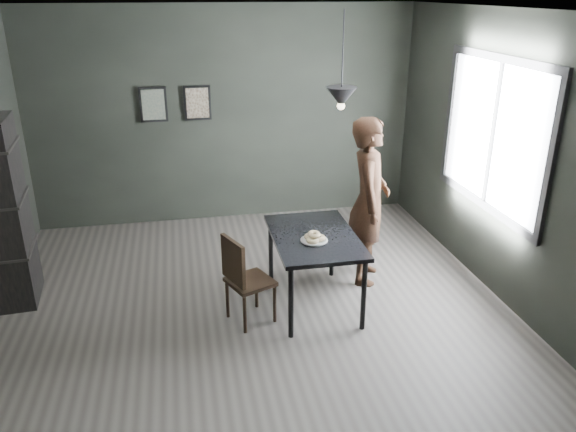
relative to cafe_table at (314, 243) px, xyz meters
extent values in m
plane|color=#3A3632|center=(-0.60, 0.00, -0.67)|extent=(5.00, 5.00, 0.00)
cube|color=black|center=(-0.60, 2.50, 0.73)|extent=(5.00, 0.10, 2.80)
cube|color=silver|center=(-0.60, 0.00, 2.13)|extent=(5.00, 5.00, 0.02)
cube|color=white|center=(1.88, 0.20, 0.93)|extent=(0.02, 1.80, 1.40)
cube|color=black|center=(1.87, 0.20, 0.93)|extent=(0.04, 1.96, 1.56)
cube|color=black|center=(0.00, 0.00, 0.06)|extent=(0.80, 1.20, 0.04)
cylinder|color=black|center=(-0.34, -0.54, -0.32)|extent=(0.05, 0.05, 0.71)
cylinder|color=black|center=(0.34, -0.54, -0.32)|extent=(0.05, 0.05, 0.71)
cylinder|color=black|center=(-0.34, 0.54, -0.32)|extent=(0.05, 0.05, 0.71)
cylinder|color=black|center=(0.34, 0.54, -0.32)|extent=(0.05, 0.05, 0.71)
cylinder|color=silver|center=(-0.04, -0.14, 0.08)|extent=(0.23, 0.23, 0.01)
torus|color=beige|center=(0.01, -0.14, 0.11)|extent=(0.12, 0.12, 0.04)
torus|color=beige|center=(-0.06, -0.10, 0.11)|extent=(0.12, 0.12, 0.04)
torus|color=beige|center=(-0.06, -0.19, 0.11)|extent=(0.12, 0.12, 0.04)
torus|color=beige|center=(-0.04, -0.14, 0.15)|extent=(0.16, 0.16, 0.06)
imported|color=black|center=(0.68, 0.42, 0.22)|extent=(0.63, 0.76, 1.79)
cube|color=black|center=(-0.66, -0.18, -0.26)|extent=(0.50, 0.50, 0.04)
cube|color=black|center=(-0.82, -0.25, 0.00)|extent=(0.18, 0.36, 0.42)
cylinder|color=black|center=(-0.74, -0.40, -0.49)|extent=(0.03, 0.03, 0.37)
cylinder|color=black|center=(-0.44, -0.27, -0.49)|extent=(0.03, 0.03, 0.37)
cylinder|color=black|center=(-0.87, -0.10, -0.49)|extent=(0.03, 0.03, 0.37)
cylinder|color=black|center=(-0.57, 0.03, -0.49)|extent=(0.03, 0.03, 0.37)
cube|color=black|center=(-2.92, 0.68, 0.26)|extent=(0.40, 0.65, 1.87)
cylinder|color=black|center=(0.25, 0.10, 1.75)|extent=(0.01, 0.01, 0.75)
cone|color=black|center=(0.25, 0.10, 1.38)|extent=(0.28, 0.28, 0.18)
sphere|color=#FFE0B2|center=(0.25, 0.10, 1.30)|extent=(0.07, 0.07, 0.07)
cube|color=black|center=(-1.50, 2.47, 0.93)|extent=(0.34, 0.03, 0.44)
cube|color=#384F47|center=(-1.50, 2.45, 0.93)|extent=(0.28, 0.01, 0.38)
cube|color=black|center=(-0.95, 2.47, 0.93)|extent=(0.34, 0.03, 0.44)
cube|color=brown|center=(-0.95, 2.45, 0.93)|extent=(0.28, 0.01, 0.38)
camera|label=1|loc=(-1.21, -4.80, 2.29)|focal=35.00mm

